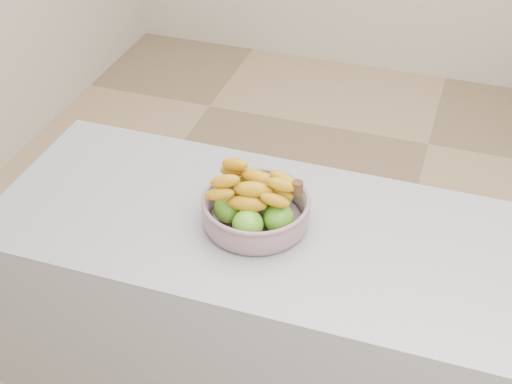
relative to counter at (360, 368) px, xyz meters
The scene contains 3 objects.
ground 0.82m from the counter, 90.00° to the left, with size 4.00×4.00×0.00m, color tan.
counter is the anchor object (origin of this frame).
fruit_bowl 0.59m from the counter, behind, with size 0.27×0.27×0.15m.
Camera 1 is at (0.13, -2.02, 2.07)m, focal length 50.00 mm.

